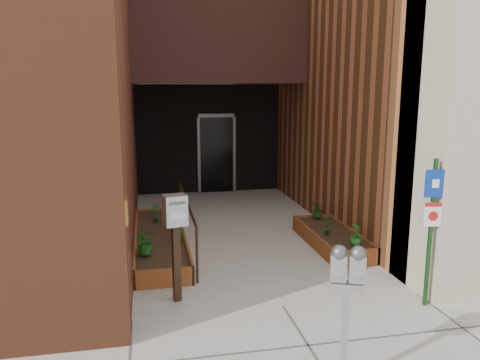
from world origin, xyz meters
TOP-DOWN VIEW (x-y plane):
  - ground at (0.00, 0.00)m, footprint 80.00×80.00m
  - architecture at (-0.18, 6.89)m, footprint 20.00×14.60m
  - planter_left at (-1.55, 2.70)m, footprint 0.90×3.60m
  - planter_right at (1.60, 2.20)m, footprint 0.80×2.20m
  - handrail at (-1.05, 2.65)m, footprint 0.04×3.34m
  - parking_meter at (0.08, -1.77)m, footprint 0.34×0.22m
  - sign_post at (1.90, -0.35)m, footprint 0.27×0.08m
  - payment_dropbox at (-1.39, 0.47)m, footprint 0.34×0.29m
  - shrub_left_a at (-1.80, 1.63)m, footprint 0.50×0.50m
  - shrub_left_b at (-1.25, 2.22)m, footprint 0.31×0.31m
  - shrub_left_c at (-1.25, 3.03)m, footprint 0.29×0.29m
  - shrub_left_d at (-1.59, 3.48)m, footprint 0.27×0.27m
  - shrub_right_a at (1.65, 1.30)m, footprint 0.29×0.29m
  - shrub_right_b at (1.44, 2.05)m, footprint 0.26×0.26m
  - shrub_right_c at (1.66, 3.10)m, footprint 0.36×0.36m

SIDE VIEW (x-z plane):
  - ground at x=0.00m, z-range 0.00..0.00m
  - planter_left at x=-1.55m, z-range -0.02..0.28m
  - planter_right at x=1.60m, z-range -0.02..0.28m
  - shrub_right_c at x=1.66m, z-range 0.30..0.63m
  - shrub_left_d at x=-1.59m, z-range 0.30..0.66m
  - shrub_right_b at x=1.44m, z-range 0.30..0.66m
  - shrub_right_a at x=1.65m, z-range 0.30..0.68m
  - shrub_left_c at x=-1.25m, z-range 0.30..0.68m
  - shrub_left_b at x=-1.25m, z-range 0.30..0.71m
  - shrub_left_a at x=-1.80m, z-range 0.30..0.71m
  - handrail at x=-1.05m, z-range 0.30..1.20m
  - payment_dropbox at x=-1.39m, z-range 0.33..1.84m
  - parking_meter at x=0.08m, z-range 0.40..1.86m
  - sign_post at x=1.90m, z-range 0.23..2.25m
  - architecture at x=-0.18m, z-range -0.02..9.98m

